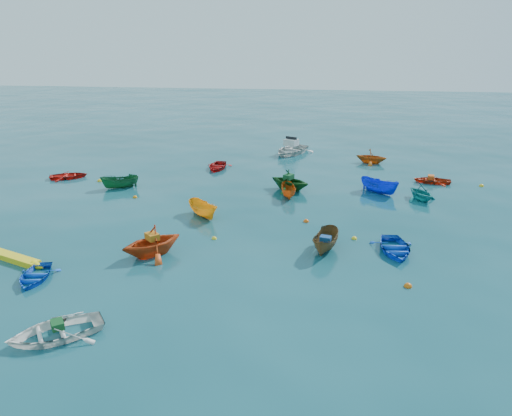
# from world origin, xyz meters

# --- Properties ---
(ground) EXTENTS (160.00, 160.00, 0.00)m
(ground) POSITION_xyz_m (0.00, 0.00, 0.00)
(ground) COLOR #093D45
(ground) RESTS_ON ground
(dinghy_blue_sw) EXTENTS (2.39, 3.01, 0.56)m
(dinghy_blue_sw) POSITION_xyz_m (-9.26, -5.34, 0.00)
(dinghy_blue_sw) COLOR blue
(dinghy_blue_sw) RESTS_ON ground
(dinghy_white_near) EXTENTS (4.34, 4.13, 0.73)m
(dinghy_white_near) POSITION_xyz_m (-5.87, -9.67, 0.00)
(dinghy_white_near) COLOR white
(dinghy_white_near) RESTS_ON ground
(sampan_brown_mid) EXTENTS (1.83, 3.20, 1.17)m
(sampan_brown_mid) POSITION_xyz_m (4.45, -0.17, 0.00)
(sampan_brown_mid) COLOR brown
(sampan_brown_mid) RESTS_ON ground
(dinghy_blue_se) EXTENTS (2.57, 3.42, 0.68)m
(dinghy_blue_se) POSITION_xyz_m (8.10, 0.08, 0.00)
(dinghy_blue_se) COLOR blue
(dinghy_blue_se) RESTS_ON ground
(dinghy_orange_w) EXTENTS (4.30, 4.30, 1.72)m
(dinghy_orange_w) POSITION_xyz_m (-4.61, -1.94, 0.00)
(dinghy_orange_w) COLOR #CC4113
(dinghy_orange_w) RESTS_ON ground
(sampan_yellow_mid) EXTENTS (2.78, 2.88, 1.13)m
(sampan_yellow_mid) POSITION_xyz_m (-3.25, 4.07, 0.00)
(sampan_yellow_mid) COLOR orange
(sampan_yellow_mid) RESTS_ON ground
(dinghy_cyan_se) EXTENTS (2.97, 3.11, 1.27)m
(dinghy_cyan_se) POSITION_xyz_m (11.08, 9.38, 0.00)
(dinghy_cyan_se) COLOR teal
(dinghy_cyan_se) RESTS_ON ground
(dinghy_red_nw) EXTENTS (3.49, 3.07, 0.60)m
(dinghy_red_nw) POSITION_xyz_m (-16.03, 11.39, 0.00)
(dinghy_red_nw) COLOR red
(dinghy_red_nw) RESTS_ON ground
(sampan_orange_n) EXTENTS (1.42, 2.77, 1.02)m
(sampan_orange_n) POSITION_xyz_m (1.85, 8.82, 0.00)
(sampan_orange_n) COLOR #BB5011
(sampan_orange_n) RESTS_ON ground
(dinghy_green_n) EXTENTS (3.97, 3.79, 1.63)m
(dinghy_green_n) POSITION_xyz_m (1.81, 10.52, 0.00)
(dinghy_green_n) COLOR #124E17
(dinghy_green_n) RESTS_ON ground
(dinghy_red_ne) EXTENTS (3.02, 2.35, 0.58)m
(dinghy_red_ne) POSITION_xyz_m (12.72, 13.83, 0.00)
(dinghy_red_ne) COLOR red
(dinghy_red_ne) RESTS_ON ground
(sampan_blue_far) EXTENTS (3.15, 2.80, 1.19)m
(sampan_blue_far) POSITION_xyz_m (8.34, 10.60, 0.00)
(sampan_blue_far) COLOR #102ED3
(sampan_blue_far) RESTS_ON ground
(dinghy_red_far) EXTENTS (2.26, 3.11, 0.64)m
(dinghy_red_far) POSITION_xyz_m (-4.76, 15.83, 0.00)
(dinghy_red_far) COLOR #BA100F
(dinghy_red_far) RESTS_ON ground
(dinghy_orange_far) EXTENTS (3.19, 2.93, 1.40)m
(dinghy_orange_far) POSITION_xyz_m (8.53, 19.45, 0.00)
(dinghy_orange_far) COLOR #BE5611
(dinghy_orange_far) RESTS_ON ground
(sampan_green_far) EXTENTS (2.98, 2.15, 1.08)m
(sampan_green_far) POSITION_xyz_m (-10.88, 9.32, 0.00)
(sampan_green_far) COLOR #14562C
(sampan_green_far) RESTS_ON ground
(kayak_yellow) EXTENTS (3.90, 1.99, 0.40)m
(kayak_yellow) POSITION_xyz_m (-11.34, -3.58, 0.00)
(kayak_yellow) COLOR yellow
(kayak_yellow) RESTS_ON ground
(motorboat_white) EXTENTS (5.10, 5.69, 1.57)m
(motorboat_white) POSITION_xyz_m (1.18, 22.25, 0.00)
(motorboat_white) COLOR silver
(motorboat_white) RESTS_ON ground
(tarp_green_a) EXTENTS (0.71, 0.74, 0.29)m
(tarp_green_a) POSITION_xyz_m (-5.79, -9.61, 0.51)
(tarp_green_a) COLOR #134D1F
(tarp_green_a) RESTS_ON dinghy_white_near
(tarp_blue_a) EXTENTS (0.66, 0.56, 0.28)m
(tarp_blue_a) POSITION_xyz_m (4.41, -0.31, 0.72)
(tarp_blue_a) COLOR navy
(tarp_blue_a) RESTS_ON sampan_brown_mid
(tarp_orange_a) EXTENTS (0.89, 0.89, 0.35)m
(tarp_orange_a) POSITION_xyz_m (-4.57, -1.91, 1.03)
(tarp_orange_a) COLOR orange
(tarp_orange_a) RESTS_ON dinghy_orange_w
(tarp_green_b) EXTENTS (0.84, 0.91, 0.36)m
(tarp_green_b) POSITION_xyz_m (1.72, 10.57, 0.99)
(tarp_green_b) COLOR #134C25
(tarp_green_b) RESTS_ON dinghy_green_n
(tarp_orange_b) EXTENTS (0.53, 0.65, 0.29)m
(tarp_orange_b) POSITION_xyz_m (12.62, 13.85, 0.43)
(tarp_orange_b) COLOR #D65216
(tarp_orange_b) RESTS_ON dinghy_red_ne
(buoy_ye_a) EXTENTS (0.29, 0.29, 0.29)m
(buoy_ye_a) POSITION_xyz_m (-1.82, 0.58, 0.00)
(buoy_ye_a) COLOR yellow
(buoy_ye_a) RESTS_ON ground
(buoy_or_b) EXTENTS (0.38, 0.38, 0.38)m
(buoy_or_b) POSITION_xyz_m (8.21, -3.82, 0.00)
(buoy_or_b) COLOR #D65A0B
(buoy_or_b) RESTS_ON ground
(buoy_ye_b) EXTENTS (0.38, 0.38, 0.38)m
(buoy_ye_b) POSITION_xyz_m (-13.18, 10.84, 0.00)
(buoy_ye_b) COLOR gold
(buoy_ye_b) RESTS_ON ground
(buoy_or_c) EXTENTS (0.32, 0.32, 0.32)m
(buoy_or_c) POSITION_xyz_m (-8.96, 7.23, 0.00)
(buoy_or_c) COLOR orange
(buoy_or_c) RESTS_ON ground
(buoy_ye_c) EXTENTS (0.31, 0.31, 0.31)m
(buoy_ye_c) POSITION_xyz_m (6.07, 1.59, 0.00)
(buoy_ye_c) COLOR yellow
(buoy_ye_c) RESTS_ON ground
(buoy_or_d) EXTENTS (0.35, 0.35, 0.35)m
(buoy_or_d) POSITION_xyz_m (3.26, 3.97, 0.00)
(buoy_or_d) COLOR #E8550C
(buoy_or_d) RESTS_ON ground
(buoy_ye_d) EXTENTS (0.30, 0.30, 0.30)m
(buoy_ye_d) POSITION_xyz_m (-10.50, 10.82, 0.00)
(buoy_ye_d) COLOR yellow
(buoy_ye_d) RESTS_ON ground
(buoy_or_e) EXTENTS (0.35, 0.35, 0.35)m
(buoy_or_e) POSITION_xyz_m (9.16, 12.99, 0.00)
(buoy_or_e) COLOR #D4450B
(buoy_or_e) RESTS_ON ground
(buoy_ye_e) EXTENTS (0.35, 0.35, 0.35)m
(buoy_ye_e) POSITION_xyz_m (16.28, 13.30, 0.00)
(buoy_ye_e) COLOR gold
(buoy_ye_e) RESTS_ON ground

